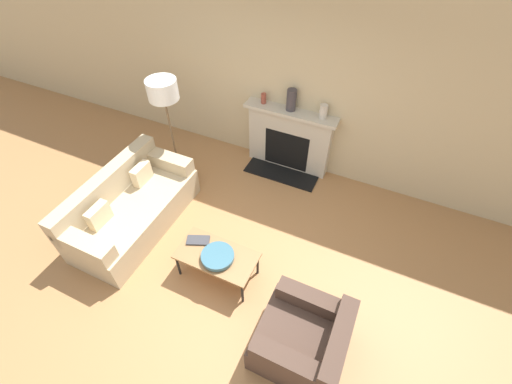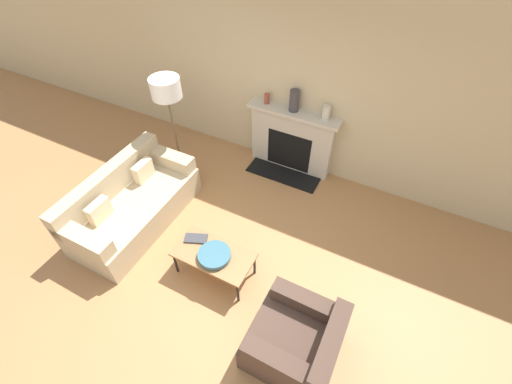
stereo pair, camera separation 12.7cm
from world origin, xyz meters
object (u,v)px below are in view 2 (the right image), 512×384
(floor_lamp, at_px, (167,93))
(book, at_px, (196,238))
(armchair_near, at_px, (297,341))
(coffee_table, at_px, (214,255))
(mantel_vase_center_left, at_px, (294,101))
(couch, at_px, (132,204))
(fireplace, at_px, (291,141))
(mantel_vase_left, at_px, (267,99))
(bowl, at_px, (214,255))
(mantel_vase_center_right, at_px, (326,113))

(floor_lamp, bearing_deg, book, -47.06)
(armchair_near, height_order, coffee_table, armchair_near)
(mantel_vase_center_left, bearing_deg, couch, -125.33)
(book, relative_size, mantel_vase_center_left, 0.96)
(book, distance_m, mantel_vase_center_left, 2.45)
(armchair_near, bearing_deg, couch, -103.76)
(couch, height_order, book, couch)
(floor_lamp, bearing_deg, fireplace, 30.78)
(fireplace, xyz_separation_m, couch, (-1.53, -2.12, -0.21))
(mantel_vase_center_left, bearing_deg, coffee_table, -90.03)
(coffee_table, distance_m, mantel_vase_center_left, 2.52)
(book, bearing_deg, fireplace, 58.88)
(book, distance_m, mantel_vase_left, 2.40)
(armchair_near, distance_m, bowl, 1.33)
(bowl, bearing_deg, armchair_near, -18.56)
(couch, relative_size, mantel_vase_center_right, 9.13)
(coffee_table, height_order, mantel_vase_center_right, mantel_vase_center_right)
(mantel_vase_left, relative_size, mantel_vase_center_left, 0.48)
(armchair_near, xyz_separation_m, book, (-1.60, 0.54, 0.15))
(couch, bearing_deg, mantel_vase_center_right, -43.30)
(book, xyz_separation_m, mantel_vase_center_right, (0.81, 2.29, 0.76))
(couch, height_order, mantel_vase_left, mantel_vase_left)
(bowl, height_order, mantel_vase_left, mantel_vase_left)
(mantel_vase_center_left, bearing_deg, floor_lamp, -148.55)
(floor_lamp, bearing_deg, mantel_vase_center_left, 31.45)
(bowl, xyz_separation_m, floor_lamp, (-1.59, 1.46, 0.98))
(floor_lamp, bearing_deg, coffee_table, -42.48)
(bowl, bearing_deg, mantel_vase_center_left, 90.91)
(bowl, xyz_separation_m, mantel_vase_center_right, (0.46, 2.41, 0.73))
(book, height_order, mantel_vase_center_right, mantel_vase_center_right)
(mantel_vase_center_right, bearing_deg, couch, -133.30)
(book, bearing_deg, mantel_vase_center_left, 59.34)
(mantel_vase_center_left, relative_size, mantel_vase_center_right, 1.57)
(mantel_vase_center_left, xyz_separation_m, mantel_vase_center_right, (0.50, 0.00, -0.06))
(couch, relative_size, mantel_vase_left, 12.02)
(bowl, distance_m, mantel_vase_left, 2.55)
(floor_lamp, bearing_deg, couch, -88.20)
(fireplace, distance_m, coffee_table, 2.36)
(coffee_table, xyz_separation_m, floor_lamp, (-1.55, 1.42, 1.06))
(fireplace, height_order, mantel_vase_center_right, mantel_vase_center_right)
(armchair_near, distance_m, floor_lamp, 3.60)
(mantel_vase_left, xyz_separation_m, mantel_vase_center_right, (0.95, 0.00, 0.03))
(floor_lamp, bearing_deg, mantel_vase_center_right, 24.84)
(armchair_near, bearing_deg, mantel_vase_center_right, -164.40)
(coffee_table, bearing_deg, floor_lamp, 137.52)
(coffee_table, relative_size, book, 3.10)
(fireplace, relative_size, mantel_vase_left, 9.19)
(fireplace, bearing_deg, coffee_table, -90.43)
(mantel_vase_center_left, bearing_deg, mantel_vase_left, 180.00)
(coffee_table, height_order, floor_lamp, floor_lamp)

